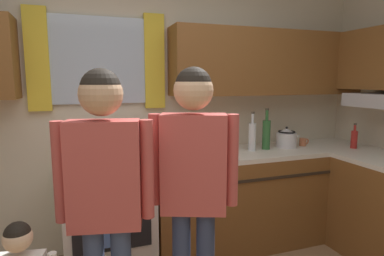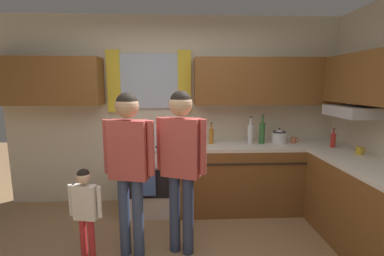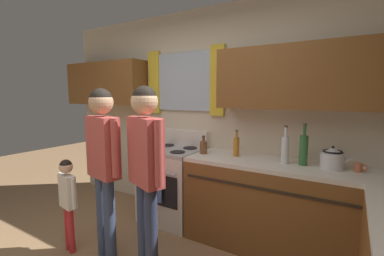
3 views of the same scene
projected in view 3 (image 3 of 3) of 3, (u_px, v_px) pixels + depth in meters
name	position (u px, v px, depth m)	size (l,w,h in m)	color
back_wall_unit	(207.00, 103.00, 3.23)	(4.60, 0.42, 2.60)	beige
kitchen_counter_run	(334.00, 243.00, 1.98)	(2.22, 2.14, 0.90)	brown
stove_oven	(173.00, 183.00, 3.28)	(0.69, 0.67, 1.10)	silver
bottle_squat_brown	(203.00, 147.00, 2.95)	(0.08, 0.08, 0.21)	brown
bottle_tall_clear	(285.00, 149.00, 2.53)	(0.07, 0.07, 0.37)	silver
bottle_oil_amber	(236.00, 146.00, 2.83)	(0.06, 0.06, 0.29)	#B27223
bottle_wine_green	(304.00, 149.00, 2.45)	(0.08, 0.08, 0.39)	#2D6633
cup_terracotta	(359.00, 167.00, 2.25)	(0.11, 0.07, 0.08)	#B76642
stovetop_kettle	(333.00, 158.00, 2.35)	(0.27, 0.20, 0.21)	silver
adult_holding_child	(103.00, 154.00, 2.43)	(0.49, 0.23, 1.62)	#38476B
adult_in_plaid	(146.00, 159.00, 2.20)	(0.48, 0.28, 1.63)	#2D3856
small_child	(68.00, 195.00, 2.58)	(0.31, 0.13, 0.94)	red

